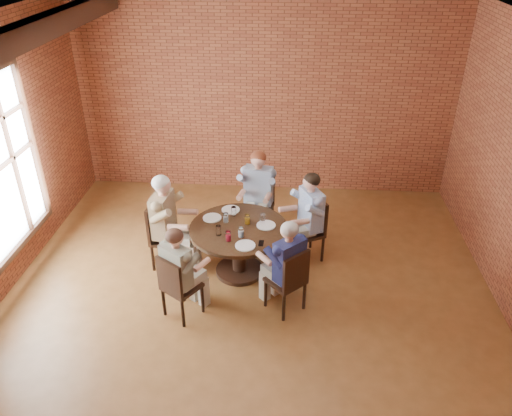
# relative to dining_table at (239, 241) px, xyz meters

# --- Properties ---
(floor) EXTENTS (7.00, 7.00, 0.00)m
(floor) POSITION_rel_dining_table_xyz_m (0.18, -0.83, -0.53)
(floor) COLOR brown
(floor) RESTS_ON ground
(ceiling) EXTENTS (7.00, 7.00, 0.00)m
(ceiling) POSITION_rel_dining_table_xyz_m (0.18, -0.83, 2.87)
(ceiling) COLOR white
(ceiling) RESTS_ON wall_back
(wall_back) EXTENTS (7.00, 0.00, 7.00)m
(wall_back) POSITION_rel_dining_table_xyz_m (0.18, 2.67, 1.17)
(wall_back) COLOR brown
(wall_back) RESTS_ON ground
(dining_table) EXTENTS (1.34, 1.34, 0.75)m
(dining_table) POSITION_rel_dining_table_xyz_m (0.00, 0.00, 0.00)
(dining_table) COLOR black
(dining_table) RESTS_ON floor
(chair_a) EXTENTS (0.59, 0.59, 0.95)m
(chair_a) POSITION_rel_dining_table_xyz_m (1.01, 0.49, -0.01)
(chair_a) COLOR black
(chair_a) RESTS_ON floor
(diner_a) EXTENTS (0.84, 0.78, 1.36)m
(diner_a) POSITION_rel_dining_table_xyz_m (0.93, 0.45, 0.15)
(diner_a) COLOR #4870BD
(diner_a) RESTS_ON floor
(chair_b) EXTENTS (0.52, 0.52, 0.97)m
(chair_b) POSITION_rel_dining_table_xyz_m (0.20, 1.16, -0.01)
(chair_b) COLOR black
(chair_b) RESTS_ON floor
(diner_b) EXTENTS (0.67, 0.77, 1.38)m
(diner_b) POSITION_rel_dining_table_xyz_m (0.18, 1.07, 0.16)
(diner_b) COLOR #808DA3
(diner_b) RESTS_ON floor
(chair_c) EXTENTS (0.52, 0.52, 0.98)m
(chair_c) POSITION_rel_dining_table_xyz_m (-1.10, 0.14, -0.00)
(chair_c) COLOR black
(chair_c) RESTS_ON floor
(diner_c) EXTENTS (0.78, 0.66, 1.41)m
(diner_c) POSITION_rel_dining_table_xyz_m (-1.00, 0.13, 0.18)
(diner_c) COLOR brown
(diner_c) RESTS_ON floor
(chair_d) EXTENTS (0.56, 0.56, 0.91)m
(chair_d) POSITION_rel_dining_table_xyz_m (-0.66, -0.97, -0.03)
(chair_d) COLOR black
(chair_d) RESTS_ON floor
(diner_d) EXTENTS (0.75, 0.78, 1.28)m
(diner_d) POSITION_rel_dining_table_xyz_m (-0.62, -0.91, 0.11)
(diner_d) COLOR gray
(diner_d) RESTS_ON floor
(chair_e) EXTENTS (0.58, 0.58, 0.92)m
(chair_e) POSITION_rel_dining_table_xyz_m (0.71, -0.76, -0.03)
(chair_e) COLOR black
(chair_e) RESTS_ON floor
(diner_e) EXTENTS (0.80, 0.80, 1.30)m
(diner_e) POSITION_rel_dining_table_xyz_m (0.66, -0.70, 0.12)
(diner_e) COLOR #1C204E
(diner_e) RESTS_ON floor
(plate_a) EXTENTS (0.26, 0.26, 0.01)m
(plate_a) POSITION_rel_dining_table_xyz_m (0.37, 0.07, 0.23)
(plate_a) COLOR white
(plate_a) RESTS_ON dining_table
(plate_b) EXTENTS (0.26, 0.26, 0.01)m
(plate_b) POSITION_rel_dining_table_xyz_m (-0.16, 0.45, 0.23)
(plate_b) COLOR white
(plate_b) RESTS_ON dining_table
(plate_c) EXTENTS (0.26, 0.26, 0.01)m
(plate_c) POSITION_rel_dining_table_xyz_m (-0.39, 0.21, 0.23)
(plate_c) COLOR white
(plate_c) RESTS_ON dining_table
(plate_d) EXTENTS (0.26, 0.26, 0.01)m
(plate_d) POSITION_rel_dining_table_xyz_m (0.13, -0.43, 0.23)
(plate_d) COLOR white
(plate_d) RESTS_ON dining_table
(glass_a) EXTENTS (0.07, 0.07, 0.14)m
(glass_a) POSITION_rel_dining_table_xyz_m (0.31, 0.13, 0.29)
(glass_a) COLOR white
(glass_a) RESTS_ON dining_table
(glass_b) EXTENTS (0.07, 0.07, 0.14)m
(glass_b) POSITION_rel_dining_table_xyz_m (0.11, 0.11, 0.29)
(glass_b) COLOR white
(glass_b) RESTS_ON dining_table
(glass_c) EXTENTS (0.07, 0.07, 0.14)m
(glass_c) POSITION_rel_dining_table_xyz_m (-0.10, 0.31, 0.29)
(glass_c) COLOR white
(glass_c) RESTS_ON dining_table
(glass_d) EXTENTS (0.07, 0.07, 0.14)m
(glass_d) POSITION_rel_dining_table_xyz_m (-0.19, 0.13, 0.29)
(glass_d) COLOR white
(glass_d) RESTS_ON dining_table
(glass_e) EXTENTS (0.07, 0.07, 0.14)m
(glass_e) POSITION_rel_dining_table_xyz_m (-0.24, -0.20, 0.29)
(glass_e) COLOR white
(glass_e) RESTS_ON dining_table
(glass_f) EXTENTS (0.07, 0.07, 0.14)m
(glass_f) POSITION_rel_dining_table_xyz_m (-0.10, -0.33, 0.29)
(glass_f) COLOR white
(glass_f) RESTS_ON dining_table
(glass_g) EXTENTS (0.07, 0.07, 0.14)m
(glass_g) POSITION_rel_dining_table_xyz_m (0.05, -0.22, 0.29)
(glass_g) COLOR white
(glass_g) RESTS_ON dining_table
(smartphone) EXTENTS (0.07, 0.13, 0.01)m
(smartphone) POSITION_rel_dining_table_xyz_m (0.33, -0.36, 0.23)
(smartphone) COLOR black
(smartphone) RESTS_ON dining_table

